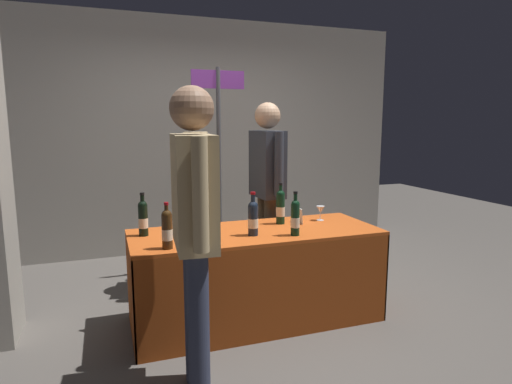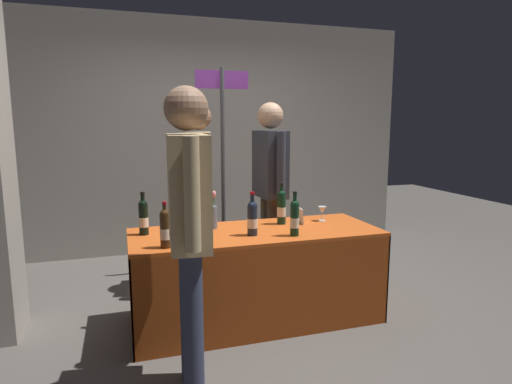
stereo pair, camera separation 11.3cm
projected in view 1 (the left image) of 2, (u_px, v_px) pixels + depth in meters
ground_plane at (256, 319)px, 3.42m from camera, size 12.00×12.00×0.00m
back_partition at (198, 137)px, 5.17m from camera, size 5.12×0.12×2.74m
tasting_table at (256, 257)px, 3.34m from camera, size 1.90×0.74×0.72m
featured_wine_bottle at (167, 229)px, 2.81m from camera, size 0.07×0.07×0.31m
display_bottle_0 at (295, 217)px, 3.15m from camera, size 0.07×0.07×0.33m
display_bottle_1 at (143, 217)px, 3.14m from camera, size 0.07×0.07×0.32m
display_bottle_2 at (280, 206)px, 3.51m from camera, size 0.07×0.07×0.34m
display_bottle_3 at (253, 217)px, 3.15m from camera, size 0.08×0.08×0.32m
wine_glass_near_vendor at (320, 210)px, 3.64m from camera, size 0.07×0.07×0.12m
flower_vase at (211, 213)px, 3.35m from camera, size 0.09×0.08×0.38m
brochure_stand at (300, 216)px, 3.55m from camera, size 0.03×0.13×0.13m
vendor_presenter at (267, 178)px, 3.99m from camera, size 0.24×0.57×1.72m
vendor_assistant at (197, 179)px, 3.91m from camera, size 0.29×0.58×1.71m
taster_foreground_right at (194, 212)px, 2.36m from camera, size 0.25×0.64×1.73m
booth_signpost at (219, 149)px, 4.30m from camera, size 0.53×0.04×2.07m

